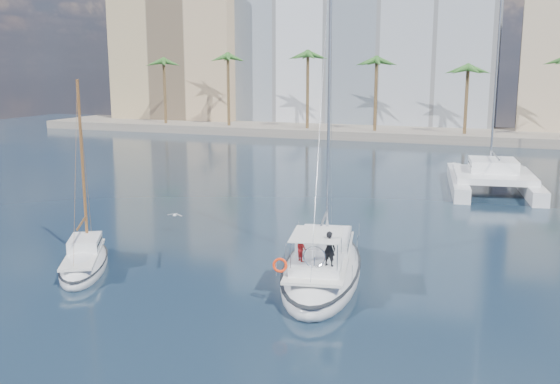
% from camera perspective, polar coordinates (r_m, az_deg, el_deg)
% --- Properties ---
extents(ground, '(160.00, 160.00, 0.00)m').
position_cam_1_polar(ground, '(32.32, -1.28, -6.56)').
color(ground, black).
rests_on(ground, ground).
extents(quay, '(120.00, 14.00, 1.20)m').
position_cam_1_polar(quay, '(90.77, 13.07, 5.21)').
color(quay, gray).
rests_on(quay, ground).
extents(building_modern, '(42.00, 16.00, 28.00)m').
position_cam_1_polar(building_modern, '(104.30, 7.57, 13.55)').
color(building_modern, silver).
rests_on(building_modern, ground).
extents(building_tan_left, '(22.00, 14.00, 22.00)m').
position_cam_1_polar(building_tan_left, '(111.20, -8.54, 11.84)').
color(building_tan_left, tan).
rests_on(building_tan_left, ground).
extents(palm_left, '(3.60, 3.60, 12.30)m').
position_cam_1_polar(palm_left, '(96.84, -7.77, 11.51)').
color(palm_left, brown).
rests_on(palm_left, ground).
extents(palm_centre, '(3.60, 3.60, 12.30)m').
position_cam_1_polar(palm_centre, '(86.32, 13.01, 11.35)').
color(palm_centre, brown).
rests_on(palm_centre, ground).
extents(main_sloop, '(5.73, 11.93, 17.00)m').
position_cam_1_polar(main_sloop, '(30.05, 3.87, -6.94)').
color(main_sloop, silver).
rests_on(main_sloop, ground).
extents(small_sloop, '(5.26, 7.08, 9.91)m').
position_cam_1_polar(small_sloop, '(32.81, -17.46, -6.11)').
color(small_sloop, silver).
rests_on(small_sloop, ground).
extents(catamaran, '(8.36, 14.03, 19.18)m').
position_cam_1_polar(catamaran, '(54.00, 18.85, 1.43)').
color(catamaran, silver).
rests_on(catamaran, ground).
extents(seagull, '(1.01, 0.43, 0.19)m').
position_cam_1_polar(seagull, '(38.31, -9.57, -2.09)').
color(seagull, silver).
rests_on(seagull, ground).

